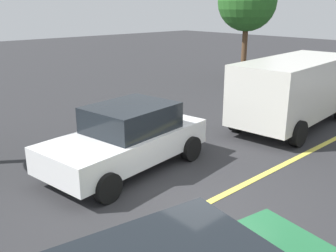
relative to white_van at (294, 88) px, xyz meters
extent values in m
plane|color=#2D2D30|center=(-6.41, -1.62, -1.27)|extent=(80.00, 80.00, 0.00)
cube|color=#E0D14C|center=(-3.41, -1.62, -1.26)|extent=(28.00, 0.16, 0.01)
cube|color=silver|center=(0.02, 0.00, 0.02)|extent=(5.36, 2.45, 1.82)
cube|color=black|center=(-2.05, -0.18, 0.42)|extent=(0.32, 1.85, 0.80)
cylinder|color=black|center=(-1.65, -1.15, -0.89)|extent=(0.78, 0.33, 0.76)
cylinder|color=black|center=(-1.82, 0.84, -0.89)|extent=(0.78, 0.33, 0.76)
cylinder|color=black|center=(1.70, 1.15, -0.89)|extent=(0.78, 0.33, 0.76)
cube|color=white|center=(-6.14, 0.89, -0.64)|extent=(4.40, 2.39, 0.62)
cube|color=black|center=(-5.94, 0.92, -0.01)|extent=(2.21, 1.87, 0.62)
cylinder|color=black|center=(-7.43, -0.21, -0.95)|extent=(0.66, 0.31, 0.64)
cylinder|color=black|center=(-7.68, 1.60, -0.95)|extent=(0.66, 0.31, 0.64)
cylinder|color=black|center=(-4.61, 0.18, -0.95)|extent=(0.66, 0.31, 0.64)
cylinder|color=black|center=(-4.86, 1.99, -0.95)|extent=(0.66, 0.31, 0.64)
cylinder|color=#513823|center=(4.97, 5.71, 0.34)|extent=(0.27, 0.27, 3.22)
sphere|color=#286023|center=(4.97, 5.71, 2.75)|extent=(2.90, 2.90, 2.90)
camera|label=1|loc=(-11.20, -6.11, 2.55)|focal=40.55mm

